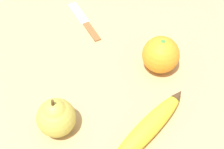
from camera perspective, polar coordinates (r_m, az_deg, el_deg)
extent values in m
plane|color=tan|center=(0.68, -10.91, -2.65)|extent=(3.00, 3.00, 0.00)
ellipsoid|color=yellow|center=(0.60, 6.41, -9.92)|extent=(0.15, 0.20, 0.04)
cone|color=#47331E|center=(0.64, 12.03, -3.65)|extent=(0.03, 0.03, 0.03)
sphere|color=orange|center=(0.68, 8.93, 3.56)|extent=(0.08, 0.08, 0.08)
cylinder|color=#3D8438|center=(0.66, 9.34, 5.86)|extent=(0.01, 0.01, 0.00)
sphere|color=#B7AD47|center=(0.59, -9.78, -7.71)|extent=(0.07, 0.07, 0.07)
sphere|color=#B7AD47|center=(0.58, -10.05, -6.65)|extent=(0.05, 0.05, 0.05)
cylinder|color=#4C3319|center=(0.55, -10.43, -5.14)|extent=(0.01, 0.01, 0.02)
cube|color=silver|center=(0.84, -6.14, 11.17)|extent=(0.09, 0.04, 0.00)
cube|color=brown|center=(0.79, -3.72, 7.95)|extent=(0.07, 0.03, 0.01)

